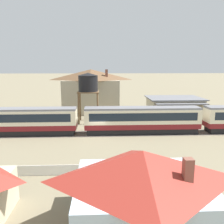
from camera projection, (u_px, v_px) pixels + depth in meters
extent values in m
plane|color=#7A7056|center=(98.00, 135.00, 36.46)|extent=(600.00, 600.00, 0.00)
cylinder|color=black|center=(222.00, 128.00, 38.95)|extent=(0.90, 0.18, 0.90)
cube|color=maroon|center=(142.00, 125.00, 37.43)|extent=(18.02, 2.82, 0.80)
cube|color=beige|center=(142.00, 116.00, 37.14)|extent=(18.02, 2.82, 2.19)
cube|color=#192330|center=(142.00, 115.00, 37.12)|extent=(16.58, 2.86, 1.22)
cube|color=slate|center=(142.00, 108.00, 36.91)|extent=(18.02, 2.65, 0.30)
cube|color=black|center=(142.00, 130.00, 37.59)|extent=(17.30, 2.43, 0.88)
cylinder|color=black|center=(180.00, 131.00, 37.18)|extent=(0.90, 0.18, 0.90)
cylinder|color=black|center=(177.00, 129.00, 38.59)|extent=(0.90, 0.18, 0.90)
cylinder|color=black|center=(105.00, 132.00, 36.60)|extent=(0.90, 0.18, 0.90)
cylinder|color=black|center=(104.00, 130.00, 38.01)|extent=(0.90, 0.18, 0.90)
cube|color=maroon|center=(18.00, 127.00, 36.49)|extent=(18.02, 2.82, 0.80)
cube|color=beige|center=(17.00, 117.00, 36.20)|extent=(18.02, 2.82, 2.19)
cube|color=#192330|center=(17.00, 117.00, 36.18)|extent=(16.58, 2.86, 1.22)
cube|color=slate|center=(17.00, 109.00, 35.97)|extent=(18.02, 2.65, 0.30)
cube|color=black|center=(18.00, 132.00, 36.65)|extent=(17.30, 2.43, 0.88)
cylinder|color=black|center=(56.00, 133.00, 36.24)|extent=(0.90, 0.18, 0.90)
cylinder|color=black|center=(58.00, 130.00, 37.65)|extent=(0.90, 0.18, 0.90)
cube|color=#665B51|center=(92.00, 134.00, 37.29)|extent=(140.48, 3.60, 0.01)
cube|color=#4C4238|center=(91.00, 135.00, 36.59)|extent=(140.48, 0.12, 0.04)
cube|color=#4C4238|center=(92.00, 132.00, 37.99)|extent=(140.48, 0.12, 0.04)
cube|color=#BCB293|center=(174.00, 109.00, 47.72)|extent=(9.95, 7.34, 4.10)
cube|color=slate|center=(174.00, 98.00, 47.30)|extent=(10.74, 7.93, 0.20)
cube|color=slate|center=(182.00, 104.00, 43.02)|extent=(9.55, 1.60, 0.16)
cylinder|color=brown|center=(182.00, 115.00, 42.79)|extent=(0.14, 0.14, 3.62)
cube|color=#BCB293|center=(91.00, 96.00, 53.85)|extent=(12.35, 7.67, 7.41)
pyramid|color=brown|center=(91.00, 75.00, 52.92)|extent=(13.33, 8.28, 2.34)
cube|color=brown|center=(106.00, 74.00, 51.56)|extent=(0.56, 0.56, 2.10)
cylinder|color=brown|center=(98.00, 106.00, 46.31)|extent=(0.28, 0.28, 5.68)
cylinder|color=brown|center=(80.00, 106.00, 46.14)|extent=(0.28, 0.28, 5.68)
cylinder|color=brown|center=(98.00, 109.00, 42.96)|extent=(0.28, 0.28, 5.68)
cylinder|color=brown|center=(79.00, 109.00, 42.79)|extent=(0.28, 0.28, 5.68)
cube|color=brown|center=(88.00, 92.00, 43.99)|extent=(3.92, 3.92, 0.16)
cylinder|color=black|center=(88.00, 84.00, 43.69)|extent=(3.57, 3.57, 2.92)
cone|color=black|center=(88.00, 74.00, 43.36)|extent=(3.75, 3.75, 0.50)
cube|color=silver|center=(142.00, 201.00, 15.90)|extent=(8.73, 7.20, 3.17)
pyramid|color=#9E2D23|center=(143.00, 165.00, 15.40)|extent=(9.43, 7.78, 2.01)
cube|color=brown|center=(188.00, 173.00, 14.09)|extent=(0.56, 0.56, 1.81)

